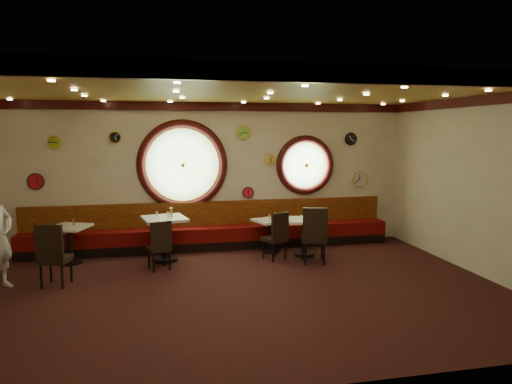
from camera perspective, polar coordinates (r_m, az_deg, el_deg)
name	(u,v)px	position (r m, az deg, el deg)	size (l,w,h in m)	color
floor	(231,290)	(7.62, -3.17, -12.16)	(9.00, 6.00, 0.00)	black
ceiling	(229,90)	(7.20, -3.36, 12.56)	(9.00, 6.00, 0.02)	gold
wall_back	(210,176)	(10.20, -5.76, 2.06)	(9.00, 0.02, 3.20)	beige
wall_front	(277,235)	(4.34, 2.63, -5.37)	(9.00, 0.02, 3.20)	beige
wall_right	(479,186)	(9.07, 26.14, 0.64)	(0.02, 6.00, 3.20)	beige
molding_back	(209,107)	(10.12, -5.84, 10.58)	(9.00, 0.10, 0.18)	#340A09
molding_front	(277,72)	(4.31, 2.58, 14.73)	(9.00, 0.10, 0.18)	#340A09
molding_right	(482,100)	(9.00, 26.45, 10.22)	(0.10, 6.00, 0.18)	#340A09
banquette_base	(212,244)	(10.18, -5.48, -6.52)	(8.00, 0.55, 0.20)	black
banquette_seat	(212,233)	(10.12, -5.50, -5.15)	(8.00, 0.55, 0.30)	#5D0807
banquette_back	(211,214)	(10.26, -5.66, -2.70)	(8.00, 0.10, 0.55)	#5C0E07
porthole_left_glass	(183,165)	(10.13, -9.15, 3.39)	(1.66, 1.66, 0.02)	#7FAA66
porthole_left_frame	(183,165)	(10.11, -9.15, 3.38)	(1.98, 1.98, 0.18)	#340A09
porthole_left_ring	(183,165)	(10.08, -9.14, 3.37)	(1.61, 1.61, 0.03)	gold
porthole_right_glass	(305,165)	(10.63, 6.13, 3.36)	(1.10, 1.10, 0.02)	#7FAA66
porthole_right_frame	(305,165)	(10.62, 6.15, 3.36)	(1.38, 1.38, 0.18)	#340A09
porthole_right_ring	(305,165)	(10.59, 6.20, 3.34)	(1.09, 1.09, 0.03)	gold
wall_clock_0	(351,139)	(10.96, 11.74, 6.51)	(0.28, 0.28, 0.03)	black
wall_clock_1	(270,159)	(10.36, 1.71, 4.12)	(0.22, 0.22, 0.03)	#E0C54A
wall_clock_2	(248,193)	(10.33, -1.01, -0.07)	(0.24, 0.24, 0.03)	red
wall_clock_3	(115,137)	(10.10, -17.22, 6.54)	(0.24, 0.24, 0.03)	black
wall_clock_4	(359,179)	(11.12, 12.80, 1.59)	(0.34, 0.34, 0.03)	silver
wall_clock_5	(36,182)	(10.43, -25.81, 1.19)	(0.32, 0.32, 0.03)	red
wall_clock_6	(54,142)	(10.29, -23.90, 5.69)	(0.26, 0.26, 0.03)	#9BC226
wall_clock_7	(243,133)	(10.22, -1.58, 7.44)	(0.30, 0.30, 0.03)	#89D642
table_a	(70,240)	(9.66, -22.24, -5.56)	(0.87, 0.87, 0.75)	black
table_b	(165,233)	(9.29, -11.35, -5.10)	(0.96, 0.96, 0.89)	black
table_c	(271,232)	(9.80, 1.86, -4.96)	(0.82, 0.82, 0.71)	black
table_d	(304,232)	(9.58, 6.08, -5.04)	(0.79, 0.79, 0.77)	black
chair_a	(52,251)	(8.29, -24.11, -6.77)	(0.53, 0.53, 0.66)	black
chair_b	(160,242)	(8.68, -11.91, -6.15)	(0.49, 0.49, 0.58)	black
chair_c	(277,233)	(9.17, 2.66, -5.13)	(0.54, 0.54, 0.60)	black
chair_d	(314,232)	(8.95, 7.32, -4.93)	(0.57, 0.57, 0.70)	black
condiment_a_salt	(66,223)	(9.67, -22.65, -3.63)	(0.03, 0.03, 0.09)	silver
condiment_b_salt	(157,214)	(9.32, -12.30, -2.70)	(0.04, 0.04, 0.11)	silver
condiment_c_salt	(269,217)	(9.79, 1.64, -3.09)	(0.04, 0.04, 0.11)	silver
condiment_d_salt	(301,217)	(9.51, 5.66, -3.10)	(0.03, 0.03, 0.09)	silver
condiment_a_pepper	(73,223)	(9.61, -21.93, -3.65)	(0.03, 0.03, 0.09)	silver
condiment_b_pepper	(168,214)	(9.24, -10.96, -2.76)	(0.04, 0.04, 0.11)	silver
condiment_c_pepper	(271,218)	(9.66, 1.95, -3.25)	(0.04, 0.04, 0.10)	silver
condiment_d_pepper	(308,217)	(9.48, 6.49, -3.14)	(0.03, 0.03, 0.09)	silver
condiment_a_bottle	(74,222)	(9.61, -21.79, -3.50)	(0.04, 0.04, 0.14)	yellow
condiment_b_bottle	(171,212)	(9.24, -10.56, -2.52)	(0.06, 0.06, 0.18)	yellow
condiment_c_bottle	(275,215)	(9.82, 2.33, -2.92)	(0.05, 0.05, 0.15)	gold
condiment_d_bottle	(308,214)	(9.66, 6.48, -2.74)	(0.05, 0.05, 0.15)	gold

